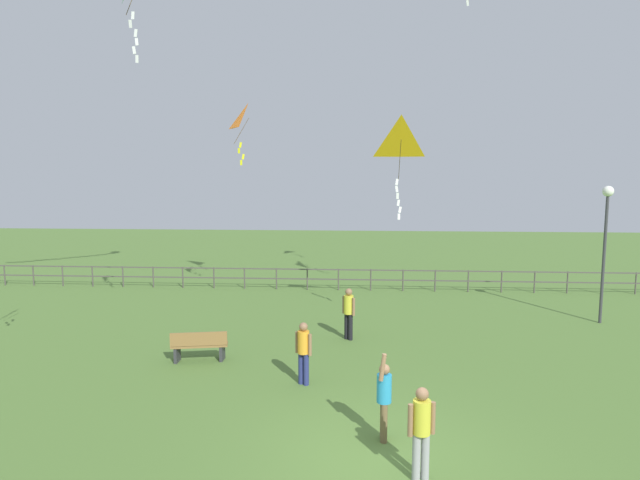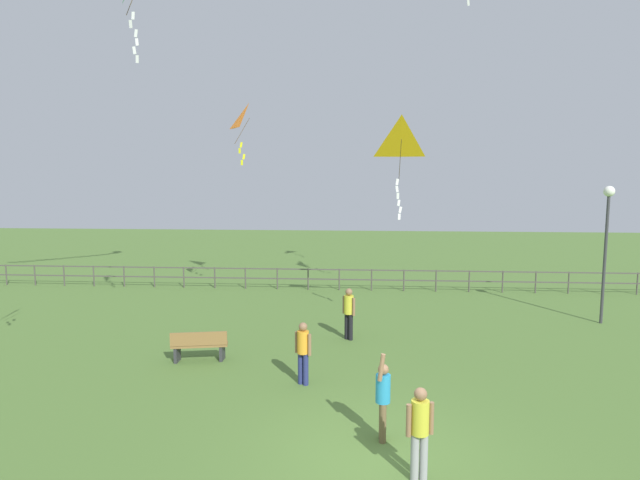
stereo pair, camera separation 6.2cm
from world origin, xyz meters
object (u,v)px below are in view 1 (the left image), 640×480
at_px(person_0, 349,310).
at_px(kite_4, 401,142).
at_px(lamppost, 606,225).
at_px(kite_2, 248,120).
at_px(person_2, 384,396).
at_px(park_bench, 199,345).
at_px(person_3, 304,349).
at_px(person_1, 421,427).

relative_size(person_0, kite_4, 0.51).
height_order(lamppost, kite_2, kite_2).
bearing_deg(lamppost, person_2, -131.91).
bearing_deg(person_2, kite_4, 83.43).
relative_size(park_bench, person_3, 1.01).
xyz_separation_m(person_0, kite_2, (-3.87, 4.24, 6.17)).
relative_size(lamppost, person_3, 3.06).
relative_size(person_0, person_1, 1.01).
xyz_separation_m(lamppost, person_1, (-7.28, -10.00, -2.46)).
height_order(kite_2, kite_4, kite_2).
height_order(park_bench, person_1, person_1).
bearing_deg(kite_4, person_2, -96.57).
relative_size(person_0, person_2, 0.91).
relative_size(park_bench, kite_4, 0.50).
height_order(lamppost, person_0, lamppost).
distance_m(person_0, person_2, 6.31).
xyz_separation_m(kite_2, kite_4, (5.43, -3.52, -1.06)).
bearing_deg(kite_2, person_3, -70.17).
bearing_deg(person_1, kite_4, 88.18).
relative_size(lamppost, kite_2, 2.07).
relative_size(kite_2, kite_4, 0.72).
xyz_separation_m(person_0, person_2, (0.75, -6.26, -0.03)).
bearing_deg(person_1, park_bench, 134.98).
bearing_deg(kite_4, park_bench, -151.76).
distance_m(person_0, person_3, 3.78).
height_order(lamppost, kite_4, kite_4).
bearing_deg(person_1, lamppost, 53.95).
xyz_separation_m(person_1, person_2, (-0.54, 1.29, -0.03)).
xyz_separation_m(lamppost, person_3, (-9.60, -6.09, -2.50)).
distance_m(person_2, kite_4, 8.71).
distance_m(lamppost, kite_4, 7.70).
bearing_deg(person_3, lamppost, 32.37).
xyz_separation_m(person_2, kite_2, (-4.62, 10.50, 6.21)).
xyz_separation_m(park_bench, person_2, (4.74, -4.00, 0.42)).
relative_size(person_0, kite_2, 0.71).
bearing_deg(person_0, kite_4, 24.85).
xyz_separation_m(person_1, kite_2, (-5.17, 11.79, 6.18)).
xyz_separation_m(lamppost, park_bench, (-12.56, -4.71, -2.91)).
relative_size(person_2, kite_2, 0.78).
distance_m(person_2, kite_2, 13.05).
bearing_deg(person_3, person_1, -59.29).
distance_m(lamppost, person_0, 9.25).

